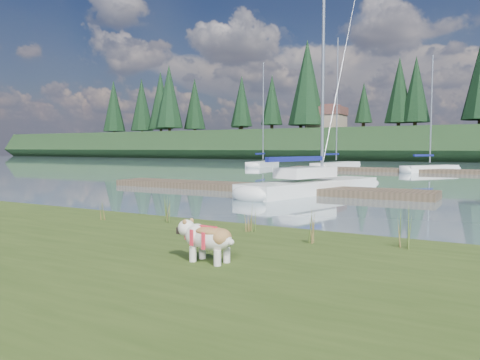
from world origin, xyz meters
The scene contains 22 objects.
ground centered at (0.00, 30.00, 0.00)m, with size 200.00×200.00×0.00m, color gray.
bank centered at (0.00, -6.00, 0.17)m, with size 60.00×9.00×0.35m, color #354819.
ridge centered at (0.00, 73.00, 2.50)m, with size 200.00×20.00×5.00m, color black.
bulldog centered at (2.48, -4.81, 0.72)m, with size 0.99×0.46×0.59m.
sailboat_main centered at (-1.09, 9.79, 0.42)m, with size 4.16×9.33×13.18m.
dock_near centered at (-4.00, 9.00, 0.15)m, with size 16.00×2.00×0.30m, color #4C3D2C.
dock_far centered at (2.00, 30.00, 0.15)m, with size 26.00×2.20×0.30m, color #4C3D2C.
sailboat_bg_0 centered at (-16.51, 34.73, 0.32)m, with size 2.58×7.77×11.11m.
sailboat_bg_1 centered at (-8.47, 35.53, 0.33)m, with size 2.88×8.87×12.92m.
sailboat_bg_2 centered at (0.99, 31.36, 0.33)m, with size 4.49×5.98×9.70m.
weed_0 centered at (-0.31, -2.22, 0.63)m, with size 0.17×0.14×0.67m.
weed_1 centered at (1.81, -2.23, 0.60)m, with size 0.17×0.14×0.59m.
weed_2 centered at (3.26, -2.79, 0.68)m, with size 0.17×0.14×0.78m.
weed_3 centered at (-1.83, -2.74, 0.55)m, with size 0.17×0.14×0.49m.
weed_4 centered at (1.82, -2.34, 0.54)m, with size 0.17×0.14×0.44m.
weed_5 centered at (4.80, -2.40, 0.65)m, with size 0.17×0.14×0.72m.
mud_lip centered at (0.00, -1.60, 0.07)m, with size 60.00×0.50×0.14m, color #33281C.
conifer_0 centered at (-55.00, 67.00, 12.64)m, with size 5.72×5.72×14.15m.
conifer_1 centered at (-40.00, 71.00, 11.28)m, with size 4.40×4.40×11.30m.
conifer_2 centered at (-25.00, 68.00, 13.54)m, with size 6.60×6.60×16.05m.
conifer_3 centered at (-10.00, 72.00, 11.74)m, with size 4.84×4.84×12.25m.
house_0 centered at (-22.00, 70.00, 7.31)m, with size 6.30×5.30×4.65m.
Camera 1 is at (6.25, -10.46, 2.02)m, focal length 35.00 mm.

